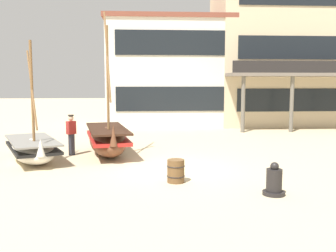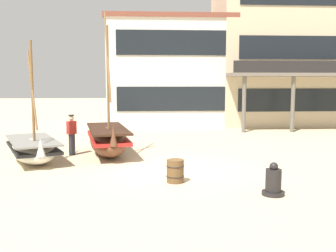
{
  "view_description": "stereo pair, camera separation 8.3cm",
  "coord_description": "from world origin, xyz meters",
  "views": [
    {
      "loc": [
        -0.97,
        -13.18,
        3.03
      ],
      "look_at": [
        0.0,
        1.0,
        1.4
      ],
      "focal_mm": 41.12,
      "sensor_mm": 36.0,
      "label": 1
    },
    {
      "loc": [
        -0.89,
        -13.18,
        3.03
      ],
      "look_at": [
        0.0,
        1.0,
        1.4
      ],
      "focal_mm": 41.12,
      "sensor_mm": 36.0,
      "label": 2
    }
  ],
  "objects": [
    {
      "name": "capstan_winch",
      "position": [
        2.57,
        -3.31,
        0.35
      ],
      "size": [
        0.6,
        0.6,
        0.9
      ],
      "color": "black",
      "rests_on": "ground"
    },
    {
      "name": "ground_plane",
      "position": [
        0.0,
        0.0,
        0.0
      ],
      "size": [
        120.0,
        120.0,
        0.0
      ],
      "primitive_type": "plane",
      "color": "#CCB78E"
    },
    {
      "name": "fishing_boat_near_left",
      "position": [
        -5.16,
        1.65,
        0.48
      ],
      "size": [
        3.0,
        4.16,
        4.54
      ],
      "color": "silver",
      "rests_on": "ground"
    },
    {
      "name": "fisherman_by_hull",
      "position": [
        -3.9,
        2.87,
        0.83
      ],
      "size": [
        0.41,
        0.41,
        1.68
      ],
      "color": "#33333D",
      "rests_on": "ground"
    },
    {
      "name": "fishing_boat_centre_large",
      "position": [
        -2.42,
        2.88,
        0.64
      ],
      "size": [
        2.29,
        4.64,
        5.91
      ],
      "color": "brown",
      "rests_on": "ground"
    },
    {
      "name": "harbor_building_main",
      "position": [
        0.89,
        14.08,
        3.71
      ],
      "size": [
        8.69,
        5.39,
        7.4
      ],
      "color": "silver",
      "rests_on": "ground"
    },
    {
      "name": "harbor_building_annex",
      "position": [
        9.61,
        14.19,
        5.21
      ],
      "size": [
        10.91,
        7.98,
        10.44
      ],
      "color": "beige",
      "rests_on": "ground"
    },
    {
      "name": "wooden_barrel",
      "position": [
        0.04,
        -1.82,
        0.35
      ],
      "size": [
        0.56,
        0.56,
        0.7
      ],
      "color": "brown",
      "rests_on": "ground"
    }
  ]
}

